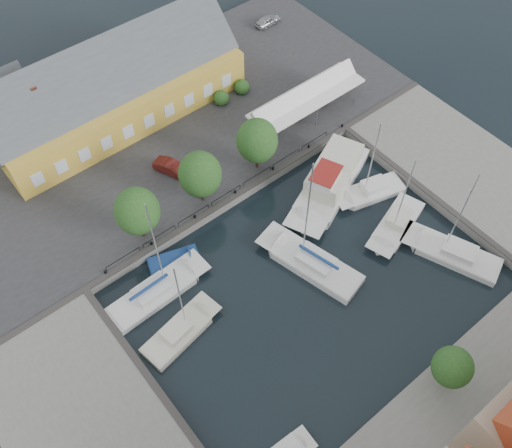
{
  "coord_description": "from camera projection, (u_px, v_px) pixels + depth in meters",
  "views": [
    {
      "loc": [
        -20.24,
        -19.0,
        45.94
      ],
      "look_at": [
        0.0,
        6.0,
        1.5
      ],
      "focal_mm": 40.0,
      "sensor_mm": 36.0,
      "label": 1
    }
  ],
  "objects": [
    {
      "name": "quay_trees",
      "position": [
        200.0,
        174.0,
        54.12
      ],
      "size": [
        18.2,
        4.2,
        6.3
      ],
      "color": "black",
      "rests_on": "north_quay"
    },
    {
      "name": "west_boat_a",
      "position": [
        157.0,
        293.0,
        51.86
      ],
      "size": [
        10.19,
        3.18,
        13.11
      ],
      "color": "silver",
      "rests_on": "ground"
    },
    {
      "name": "car_red",
      "position": [
        173.0,
        168.0,
        58.82
      ],
      "size": [
        3.0,
        4.4,
        1.37
      ],
      "primitive_type": "imported",
      "rotation": [
        0.0,
        0.0,
        0.41
      ],
      "color": "#5B1814",
      "rests_on": "north_quay"
    },
    {
      "name": "east_quay",
      "position": [
        465.0,
        171.0,
        60.14
      ],
      "size": [
        12.0,
        24.0,
        1.0
      ],
      "primitive_type": "cube",
      "color": "slate",
      "rests_on": "ground"
    },
    {
      "name": "car_silver",
      "position": [
        268.0,
        20.0,
        73.84
      ],
      "size": [
        3.6,
        1.46,
        1.23
      ],
      "primitive_type": "imported",
      "rotation": [
        0.0,
        0.0,
        1.57
      ],
      "color": "#ABAEB3",
      "rests_on": "north_quay"
    },
    {
      "name": "quay_edge_fittings",
      "position": [
        264.0,
        235.0,
        54.65
      ],
      "size": [
        56.0,
        24.72,
        0.4
      ],
      "color": "#383533",
      "rests_on": "north_quay"
    },
    {
      "name": "east_boat_a",
      "position": [
        370.0,
        193.0,
        58.74
      ],
      "size": [
        7.92,
        4.49,
        10.89
      ],
      "color": "silver",
      "rests_on": "ground"
    },
    {
      "name": "east_boat_c",
      "position": [
        453.0,
        254.0,
        54.3
      ],
      "size": [
        6.2,
        9.82,
        11.99
      ],
      "color": "silver",
      "rests_on": "ground"
    },
    {
      "name": "ground",
      "position": [
        296.0,
        274.0,
        53.34
      ],
      "size": [
        140.0,
        140.0,
        0.0
      ],
      "primitive_type": "plane",
      "color": "black",
      "rests_on": "ground"
    },
    {
      "name": "warehouse",
      "position": [
        108.0,
        91.0,
        61.72
      ],
      "size": [
        28.56,
        14.0,
        9.55
      ],
      "color": "gold",
      "rests_on": "north_quay"
    },
    {
      "name": "tent_canopy",
      "position": [
        307.0,
        98.0,
        62.13
      ],
      "size": [
        14.0,
        4.0,
        2.83
      ],
      "color": "white",
      "rests_on": "north_quay"
    },
    {
      "name": "east_boat_b",
      "position": [
        396.0,
        225.0,
        56.3
      ],
      "size": [
        8.51,
        4.94,
        11.19
      ],
      "color": "silver",
      "rests_on": "ground"
    },
    {
      "name": "west_quay",
      "position": [
        100.0,
        442.0,
        43.91
      ],
      "size": [
        12.0,
        24.0,
        1.0
      ],
      "primitive_type": "cube",
      "color": "slate",
      "rests_on": "ground"
    },
    {
      "name": "west_boat_b",
      "position": [
        180.0,
        333.0,
        49.55
      ],
      "size": [
        7.96,
        3.85,
        10.58
      ],
      "color": "beige",
      "rests_on": "ground"
    },
    {
      "name": "launch_nw",
      "position": [
        173.0,
        262.0,
        54.02
      ],
      "size": [
        5.19,
        3.35,
        0.88
      ],
      "color": "navy",
      "rests_on": "ground"
    },
    {
      "name": "north_quay",
      "position": [
        160.0,
        133.0,
        63.42
      ],
      "size": [
        56.0,
        26.0,
        1.0
      ],
      "primitive_type": "cube",
      "color": "#2D2D30",
      "rests_on": "ground"
    },
    {
      "name": "center_sailboat",
      "position": [
        311.0,
        264.0,
        53.55
      ],
      "size": [
        5.56,
        10.93,
        14.3
      ],
      "color": "silver",
      "rests_on": "ground"
    },
    {
      "name": "trawler",
      "position": [
        330.0,
        181.0,
        58.65
      ],
      "size": [
        13.85,
        8.97,
        5.0
      ],
      "color": "silver",
      "rests_on": "ground"
    }
  ]
}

